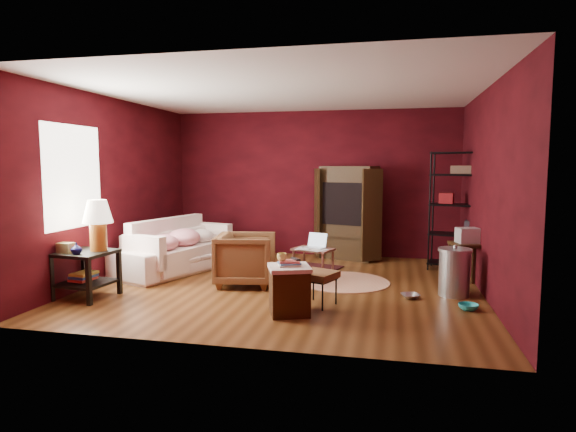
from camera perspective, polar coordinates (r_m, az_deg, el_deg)
name	(u,v)px	position (r m, az deg, el deg)	size (l,w,h in m)	color
room	(282,190)	(6.95, -0.70, 3.13)	(5.54, 5.04, 2.84)	brown
sofa	(181,244)	(8.22, -12.58, -3.23)	(2.31, 0.68, 0.90)	white
armchair	(246,257)	(7.11, -5.02, -4.81)	(0.82, 0.77, 0.84)	black
pet_bowl_steel	(411,289)	(6.63, 14.32, -8.42)	(0.24, 0.06, 0.24)	#B5B8BC
pet_bowl_turquoise	(469,300)	(6.32, 20.62, -9.35)	(0.24, 0.07, 0.24)	#27B6B8
vase	(76,249)	(6.71, -23.79, -3.58)	(0.14, 0.15, 0.14)	#0D0E43
mug	(282,256)	(5.63, -0.72, -4.76)	(0.12, 0.09, 0.12)	#DFD66D
side_table	(92,239)	(6.88, -22.23, -2.56)	(0.72, 0.72, 1.30)	black
sofa_cushions	(179,248)	(8.22, -12.79, -3.67)	(1.21, 2.03, 0.80)	white
hamper	(289,289)	(5.73, 0.16, -8.64)	(0.60, 0.60, 0.66)	#462510
footstool	(318,276)	(6.08, 3.56, -7.13)	(0.55, 0.55, 0.43)	black
rug_round	(345,282)	(7.37, 6.72, -7.73)	(1.43, 1.43, 0.01)	#F6EBCD
rug_oriental	(305,267)	(8.29, 2.01, -6.08)	(1.30, 1.02, 0.01)	#491316
laptop_desk	(314,252)	(7.35, 3.05, -4.25)	(0.68, 0.59, 0.72)	brown
tv_armoire	(348,211)	(9.09, 7.17, 0.62)	(1.31, 0.97, 1.74)	#37220F
wire_shelving	(461,206)	(8.45, 19.83, 1.14)	(1.04, 0.62, 1.98)	black
small_stand	(468,243)	(7.38, 20.52, -3.01)	(0.53, 0.53, 0.86)	#37220F
trash_can	(454,272)	(6.89, 19.10, -6.26)	(0.58, 0.58, 0.69)	silver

